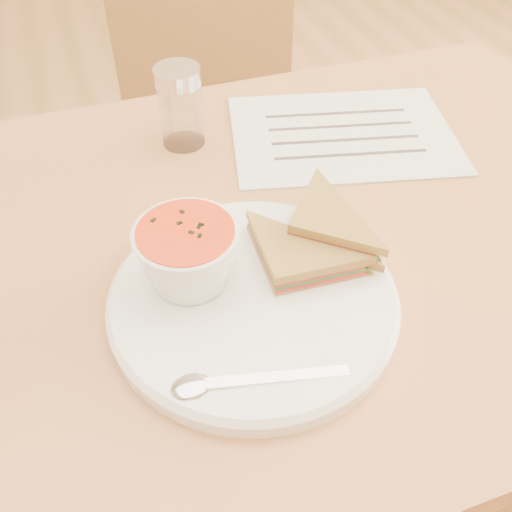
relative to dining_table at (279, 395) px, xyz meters
name	(u,v)px	position (x,y,z in m)	size (l,w,h in m)	color
floor	(274,489)	(0.00, 0.00, -0.38)	(5.00, 6.00, 0.01)	olive
dining_table	(279,395)	(0.00, 0.00, 0.00)	(1.00, 0.70, 0.75)	#A25932
chair_far	(229,186)	(0.07, 0.50, 0.05)	(0.38, 0.38, 0.85)	brown
plate	(253,301)	(-0.08, -0.10, 0.38)	(0.29, 0.29, 0.02)	white
soup_bowl	(188,258)	(-0.13, -0.07, 0.43)	(0.10, 0.10, 0.07)	white
sandwich_half_a	(275,290)	(-0.06, -0.12, 0.41)	(0.11, 0.11, 0.03)	#AD8A3D
sandwich_half_b	(287,237)	(-0.03, -0.06, 0.42)	(0.10, 0.10, 0.03)	#AD8A3D
spoon	(253,380)	(-0.11, -0.20, 0.40)	(0.19, 0.04, 0.01)	silver
paper_menu	(343,134)	(0.14, 0.15, 0.38)	(0.31, 0.23, 0.00)	white
condiment_shaker	(180,107)	(-0.07, 0.21, 0.43)	(0.06, 0.06, 0.11)	silver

